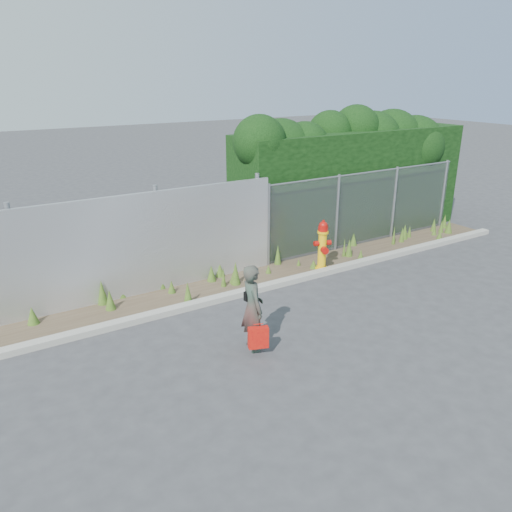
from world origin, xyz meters
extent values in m
plane|color=#39393B|center=(0.00, 0.00, 0.00)|extent=(80.00, 80.00, 0.00)
cube|color=#9E9B8F|center=(0.00, 1.80, 0.06)|extent=(16.00, 0.22, 0.12)
cube|color=#4B3B2B|center=(0.00, 2.40, 0.01)|extent=(16.00, 1.20, 0.01)
cone|color=#375B1B|center=(-1.57, 2.00, 0.25)|extent=(0.19, 0.19, 0.49)
cone|color=#375B1B|center=(5.72, 2.70, 0.17)|extent=(0.14, 0.14, 0.34)
cone|color=#375B1B|center=(1.27, 2.90, 0.25)|extent=(0.18, 0.18, 0.51)
cone|color=#375B1B|center=(5.20, 2.51, 0.22)|extent=(0.15, 0.15, 0.43)
cone|color=#375B1B|center=(3.04, 2.46, 0.25)|extent=(0.09, 0.09, 0.51)
cone|color=#375B1B|center=(-0.62, 2.81, 0.19)|extent=(0.22, 0.22, 0.38)
cone|color=#375B1B|center=(-3.00, 2.57, 0.22)|extent=(0.21, 0.21, 0.43)
cone|color=#375B1B|center=(-0.32, 2.97, 0.16)|extent=(0.24, 0.24, 0.32)
cone|color=#375B1B|center=(3.15, 2.40, 0.23)|extent=(0.20, 0.20, 0.47)
cone|color=#375B1B|center=(4.85, 2.47, 0.27)|extent=(0.10, 0.10, 0.54)
cone|color=#375B1B|center=(1.85, 2.21, 0.11)|extent=(0.18, 0.18, 0.22)
cone|color=#375B1B|center=(-0.53, 2.39, 0.23)|extent=(0.12, 0.12, 0.45)
cone|color=#375B1B|center=(6.78, 2.71, 0.20)|extent=(0.17, 0.17, 0.41)
cone|color=#375B1B|center=(-4.43, 2.73, 0.18)|extent=(0.23, 0.23, 0.36)
cone|color=#375B1B|center=(-1.73, 3.02, 0.19)|extent=(0.18, 0.18, 0.39)
cone|color=#375B1B|center=(7.02, 2.36, 0.21)|extent=(0.22, 0.22, 0.43)
cone|color=#375B1B|center=(5.47, 2.65, 0.22)|extent=(0.20, 0.20, 0.44)
cone|color=#375B1B|center=(7.34, 2.78, 0.22)|extent=(0.18, 0.18, 0.43)
cone|color=#375B1B|center=(-2.63, 3.05, 0.19)|extent=(0.23, 0.23, 0.38)
cone|color=#375B1B|center=(-3.06, 2.91, 0.26)|extent=(0.22, 0.22, 0.53)
cone|color=#375B1B|center=(-1.65, 2.68, 0.15)|extent=(0.17, 0.17, 0.29)
cone|color=#375B1B|center=(6.51, 2.46, 0.10)|extent=(0.15, 0.15, 0.20)
cone|color=#375B1B|center=(-0.24, 2.36, 0.27)|extent=(0.22, 0.22, 0.55)
cone|color=#375B1B|center=(3.84, 2.99, 0.18)|extent=(0.21, 0.21, 0.36)
cone|color=#375B1B|center=(6.88, 2.51, 0.19)|extent=(0.14, 0.14, 0.39)
cone|color=#375B1B|center=(3.20, 2.01, 0.15)|extent=(0.17, 0.17, 0.29)
cone|color=#375B1B|center=(6.31, 2.11, 0.14)|extent=(0.17, 0.17, 0.28)
cone|color=#375B1B|center=(0.74, 2.52, 0.11)|extent=(0.14, 0.14, 0.22)
cone|color=#375B1B|center=(1.65, 2.54, 0.09)|extent=(0.10, 0.10, 0.18)
cone|color=#375B1B|center=(5.85, 2.96, 0.11)|extent=(0.14, 0.14, 0.21)
cone|color=#375B1B|center=(-0.24, 2.46, 0.14)|extent=(0.19, 0.19, 0.29)
cube|color=#B5B7BC|center=(-3.25, 3.00, 1.10)|extent=(8.50, 0.08, 2.20)
cylinder|color=gray|center=(-4.50, 3.12, 1.15)|extent=(0.10, 0.10, 2.30)
cylinder|color=gray|center=(-1.70, 3.12, 1.15)|extent=(0.10, 0.10, 2.30)
cylinder|color=gray|center=(0.80, 3.12, 1.15)|extent=(0.10, 0.10, 2.30)
cube|color=gray|center=(4.25, 3.00, 1.00)|extent=(6.50, 0.03, 2.00)
cylinder|color=gray|center=(4.25, 3.00, 2.00)|extent=(6.50, 0.04, 0.04)
cylinder|color=gray|center=(1.05, 3.00, 1.02)|extent=(0.07, 0.07, 2.05)
cylinder|color=gray|center=(3.20, 3.00, 1.02)|extent=(0.07, 0.07, 2.05)
cylinder|color=gray|center=(5.30, 3.00, 1.02)|extent=(0.07, 0.07, 2.05)
cylinder|color=gray|center=(7.40, 3.00, 1.02)|extent=(0.07, 0.07, 2.05)
cube|color=black|center=(4.55, 4.00, 1.50)|extent=(7.30, 1.60, 3.00)
sphere|color=black|center=(1.31, 3.83, 2.91)|extent=(1.32, 1.32, 1.32)
sphere|color=black|center=(2.16, 4.15, 2.58)|extent=(1.66, 1.66, 1.66)
sphere|color=black|center=(2.79, 3.95, 2.67)|extent=(1.30, 1.30, 1.30)
sphere|color=black|center=(3.89, 4.27, 2.91)|extent=(1.26, 1.26, 1.26)
sphere|color=black|center=(4.73, 4.14, 3.00)|extent=(1.35, 1.35, 1.35)
sphere|color=black|center=(5.36, 4.11, 2.66)|extent=(1.64, 1.64, 1.64)
sphere|color=black|center=(6.22, 4.19, 2.64)|extent=(1.72, 1.72, 1.72)
sphere|color=black|center=(6.97, 3.97, 2.39)|extent=(1.84, 1.84, 1.84)
cylinder|color=yellow|center=(1.97, 2.07, 0.03)|extent=(0.31, 0.31, 0.07)
cylinder|color=yellow|center=(1.97, 2.07, 0.47)|extent=(0.20, 0.20, 0.93)
cylinder|color=yellow|center=(1.97, 2.07, 0.96)|extent=(0.26, 0.26, 0.05)
cylinder|color=#B20F0A|center=(1.97, 2.07, 1.03)|extent=(0.23, 0.23, 0.11)
sphere|color=#B20F0A|center=(1.97, 2.07, 1.11)|extent=(0.21, 0.21, 0.21)
cylinder|color=#B20F0A|center=(1.97, 2.07, 1.22)|extent=(0.05, 0.05, 0.05)
cylinder|color=#B20F0A|center=(1.82, 2.07, 0.68)|extent=(0.11, 0.12, 0.12)
cylinder|color=#B20F0A|center=(2.13, 2.07, 0.68)|extent=(0.11, 0.12, 0.12)
cylinder|color=#B20F0A|center=(1.97, 1.91, 0.55)|extent=(0.16, 0.13, 0.16)
imported|color=#0F624E|center=(-1.35, -0.18, 0.77)|extent=(0.46, 0.61, 1.53)
cube|color=#BE0A0B|center=(-1.41, -0.46, 0.35)|extent=(0.34, 0.12, 0.37)
cylinder|color=#BE0A0B|center=(-1.41, -0.46, 0.60)|extent=(0.16, 0.01, 0.01)
cube|color=black|center=(-1.30, -0.02, 0.92)|extent=(0.21, 0.09, 0.16)
camera|label=1|loc=(-5.29, -6.63, 4.47)|focal=35.00mm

